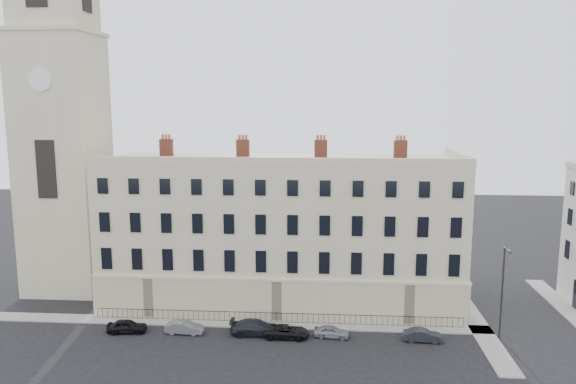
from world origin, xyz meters
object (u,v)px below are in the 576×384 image
car_a (127,326)px  car_d (287,331)px  car_f (423,335)px  car_b (185,327)px  streetlamp (503,288)px  car_c (256,327)px  car_e (332,332)px

car_a → car_d: 14.65m
car_a → car_f: size_ratio=1.06×
car_b → streetlamp: streetlamp is taller
car_b → car_c: bearing=-86.0°
car_e → car_f: size_ratio=0.94×
streetlamp → car_f: bearing=-173.7°
car_d → car_e: bearing=-84.9°
car_b → car_e: car_b is taller
car_c → car_e: 6.83m
car_b → car_e: bearing=-87.3°
car_a → car_f: (26.69, 0.01, -0.05)m
car_e → streetlamp: streetlamp is taller
car_e → streetlamp: 15.56m
car_c → streetlamp: size_ratio=0.56×
car_a → car_e: (18.67, 0.27, -0.07)m
car_a → car_c: size_ratio=0.76×
car_c → car_e: size_ratio=1.48×
car_c → car_d: bearing=-100.1°
car_b → car_c: 6.55m
car_e → car_f: bearing=-85.2°
car_f → car_a: bearing=92.9°
car_e → car_b: bearing=97.0°
car_f → streetlamp: bearing=-77.7°
car_b → car_f: (21.40, -0.19, -0.01)m
car_e → car_a: bearing=97.5°
car_d → streetlamp: bearing=-85.9°
car_b → car_f: bearing=-88.1°
car_c → streetlamp: 22.18m
car_e → streetlamp: bearing=-80.0°
car_d → car_f: size_ratio=1.21×
car_a → car_f: car_a is taller
car_a → car_c: bearing=-94.7°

